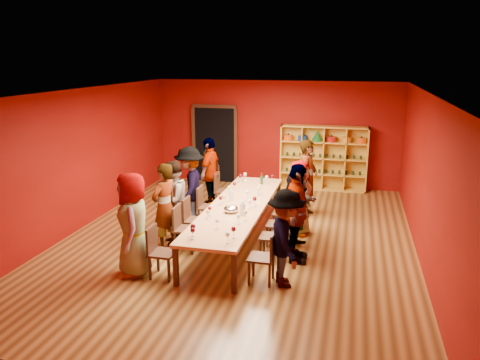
# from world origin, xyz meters

# --- Properties ---
(room_shell) EXTENTS (7.10, 9.10, 3.04)m
(room_shell) POSITION_xyz_m (0.00, 0.00, 1.50)
(room_shell) COLOR brown
(room_shell) RESTS_ON ground
(tasting_table) EXTENTS (1.10, 4.50, 0.75)m
(tasting_table) POSITION_xyz_m (0.00, 0.00, 0.70)
(tasting_table) COLOR tan
(tasting_table) RESTS_ON ground
(doorway) EXTENTS (1.40, 0.17, 2.30)m
(doorway) POSITION_xyz_m (-1.80, 4.43, 1.12)
(doorway) COLOR black
(doorway) RESTS_ON ground
(shelving_unit) EXTENTS (2.40, 0.40, 1.80)m
(shelving_unit) POSITION_xyz_m (1.40, 4.32, 0.98)
(shelving_unit) COLOR gold
(shelving_unit) RESTS_ON ground
(chair_person_left_0) EXTENTS (0.42, 0.42, 0.89)m
(chair_person_left_0) POSITION_xyz_m (-0.91, -1.89, 0.50)
(chair_person_left_0) COLOR black
(chair_person_left_0) RESTS_ON ground
(person_left_0) EXTENTS (0.79, 1.00, 1.80)m
(person_left_0) POSITION_xyz_m (-1.35, -1.89, 0.90)
(person_left_0) COLOR #47484C
(person_left_0) RESTS_ON ground
(chair_person_left_1) EXTENTS (0.42, 0.42, 0.89)m
(chair_person_left_1) POSITION_xyz_m (-0.91, -0.74, 0.50)
(chair_person_left_1) COLOR black
(chair_person_left_1) RESTS_ON ground
(person_left_1) EXTENTS (0.64, 0.74, 1.71)m
(person_left_1) POSITION_xyz_m (-1.26, -0.74, 0.86)
(person_left_1) COLOR #C0818D
(person_left_1) RESTS_ON ground
(chair_person_left_2) EXTENTS (0.42, 0.42, 0.89)m
(chair_person_left_2) POSITION_xyz_m (-0.91, -0.22, 0.50)
(chair_person_left_2) COLOR black
(chair_person_left_2) RESTS_ON ground
(person_left_2) EXTENTS (0.58, 0.87, 1.64)m
(person_left_2) POSITION_xyz_m (-1.30, -0.22, 0.82)
(person_left_2) COLOR pink
(person_left_2) RESTS_ON ground
(chair_person_left_3) EXTENTS (0.42, 0.42, 0.89)m
(chair_person_left_3) POSITION_xyz_m (-0.91, 0.65, 0.50)
(chair_person_left_3) COLOR black
(chair_person_left_3) RESTS_ON ground
(person_left_3) EXTENTS (0.68, 1.21, 1.77)m
(person_left_3) POSITION_xyz_m (-1.25, 0.65, 0.88)
(person_left_3) COLOR #D68F94
(person_left_3) RESTS_ON ground
(chair_person_left_4) EXTENTS (0.42, 0.42, 0.89)m
(chair_person_left_4) POSITION_xyz_m (-0.91, 1.97, 0.50)
(chair_person_left_4) COLOR black
(chair_person_left_4) RESTS_ON ground
(person_left_4) EXTENTS (0.56, 1.07, 1.75)m
(person_left_4) POSITION_xyz_m (-1.19, 1.97, 0.88)
(person_left_4) COLOR silver
(person_left_4) RESTS_ON ground
(chair_person_right_0) EXTENTS (0.42, 0.42, 0.89)m
(chair_person_right_0) POSITION_xyz_m (0.91, -1.68, 0.50)
(chair_person_right_0) COLOR black
(chair_person_right_0) RESTS_ON ground
(person_right_0) EXTENTS (0.77, 1.13, 1.62)m
(person_right_0) POSITION_xyz_m (1.22, -1.68, 0.81)
(person_right_0) COLOR white
(person_right_0) RESTS_ON ground
(chair_person_right_1) EXTENTS (0.42, 0.42, 0.89)m
(chair_person_right_1) POSITION_xyz_m (0.91, -0.73, 0.50)
(chair_person_right_1) COLOR black
(chair_person_right_1) RESTS_ON ground
(person_right_1) EXTENTS (0.52, 1.09, 1.84)m
(person_right_1) POSITION_xyz_m (1.27, -0.73, 0.92)
(person_right_1) COLOR #4D4D52
(person_right_1) RESTS_ON ground
(chair_person_right_2) EXTENTS (0.42, 0.42, 0.89)m
(chair_person_right_2) POSITION_xyz_m (0.91, -0.06, 0.50)
(chair_person_right_2) COLOR black
(chair_person_right_2) RESTS_ON ground
(person_right_2) EXTENTS (0.67, 1.47, 1.53)m
(person_right_2) POSITION_xyz_m (1.19, -0.06, 0.77)
(person_right_2) COLOR #151B3A
(person_right_2) RESTS_ON ground
(chair_person_right_3) EXTENTS (0.42, 0.42, 0.89)m
(chair_person_right_3) POSITION_xyz_m (0.91, 0.65, 0.50)
(chair_person_right_3) COLOR black
(chair_person_right_3) RESTS_ON ground
(person_right_3) EXTENTS (0.59, 0.86, 1.60)m
(person_right_3) POSITION_xyz_m (1.16, 0.65, 0.80)
(person_right_3) COLOR silver
(person_right_3) RESTS_ON ground
(chair_person_right_4) EXTENTS (0.42, 0.42, 0.89)m
(chair_person_right_4) POSITION_xyz_m (0.91, 1.94, 0.50)
(chair_person_right_4) COLOR black
(chair_person_right_4) RESTS_ON ground
(person_right_4) EXTENTS (0.57, 0.72, 1.80)m
(person_right_4) POSITION_xyz_m (1.21, 1.94, 0.90)
(person_right_4) COLOR #5473AD
(person_right_4) RESTS_ON ground
(wine_glass_0) EXTENTS (0.08, 0.08, 0.20)m
(wine_glass_0) POSITION_xyz_m (-0.29, 0.03, 0.90)
(wine_glass_0) COLOR silver
(wine_glass_0) RESTS_ON tasting_table
(wine_glass_1) EXTENTS (0.09, 0.09, 0.22)m
(wine_glass_1) POSITION_xyz_m (-0.36, 1.70, 0.91)
(wine_glass_1) COLOR silver
(wine_glass_1) RESTS_ON tasting_table
(wine_glass_2) EXTENTS (0.08, 0.08, 0.19)m
(wine_glass_2) POSITION_xyz_m (0.28, -1.04, 0.89)
(wine_glass_2) COLOR silver
(wine_glass_2) RESTS_ON tasting_table
(wine_glass_3) EXTENTS (0.08, 0.08, 0.19)m
(wine_glass_3) POSITION_xyz_m (0.27, 0.77, 0.89)
(wine_glass_3) COLOR silver
(wine_glass_3) RESTS_ON tasting_table
(wine_glass_4) EXTENTS (0.08, 0.08, 0.19)m
(wine_glass_4) POSITION_xyz_m (0.35, -0.83, 0.89)
(wine_glass_4) COLOR silver
(wine_glass_4) RESTS_ON tasting_table
(wine_glass_5) EXTENTS (0.08, 0.08, 0.19)m
(wine_glass_5) POSITION_xyz_m (0.28, -0.16, 0.89)
(wine_glass_5) COLOR silver
(wine_glass_5) RESTS_ON tasting_table
(wine_glass_6) EXTENTS (0.09, 0.09, 0.22)m
(wine_glass_6) POSITION_xyz_m (0.11, 0.39, 0.91)
(wine_glass_6) COLOR silver
(wine_glass_6) RESTS_ON tasting_table
(wine_glass_7) EXTENTS (0.08, 0.08, 0.21)m
(wine_glass_7) POSITION_xyz_m (0.35, 0.00, 0.90)
(wine_glass_7) COLOR silver
(wine_glass_7) RESTS_ON tasting_table
(wine_glass_8) EXTENTS (0.08, 0.08, 0.21)m
(wine_glass_8) POSITION_xyz_m (-0.29, 1.90, 0.90)
(wine_glass_8) COLOR silver
(wine_glass_8) RESTS_ON tasting_table
(wine_glass_9) EXTENTS (0.09, 0.09, 0.22)m
(wine_glass_9) POSITION_xyz_m (-0.31, -1.80, 0.91)
(wine_glass_9) COLOR silver
(wine_glass_9) RESTS_ON tasting_table
(wine_glass_10) EXTENTS (0.08, 0.08, 0.19)m
(wine_glass_10) POSITION_xyz_m (-0.04, -0.53, 0.89)
(wine_glass_10) COLOR silver
(wine_glass_10) RESTS_ON tasting_table
(wine_glass_11) EXTENTS (0.07, 0.07, 0.18)m
(wine_glass_11) POSITION_xyz_m (-0.02, -1.36, 0.88)
(wine_glass_11) COLOR silver
(wine_glass_11) RESTS_ON tasting_table
(wine_glass_12) EXTENTS (0.07, 0.07, 0.18)m
(wine_glass_12) POSITION_xyz_m (-0.34, -0.90, 0.88)
(wine_glass_12) COLOR silver
(wine_glass_12) RESTS_ON tasting_table
(wine_glass_13) EXTENTS (0.08, 0.08, 0.20)m
(wine_glass_13) POSITION_xyz_m (0.36, -1.71, 0.90)
(wine_glass_13) COLOR silver
(wine_glass_13) RESTS_ON tasting_table
(wine_glass_14) EXTENTS (0.08, 0.08, 0.20)m
(wine_glass_14) POSITION_xyz_m (0.26, 0.90, 0.90)
(wine_glass_14) COLOR silver
(wine_glass_14) RESTS_ON tasting_table
(wine_glass_15) EXTENTS (0.08, 0.08, 0.19)m
(wine_glass_15) POSITION_xyz_m (-0.14, 1.33, 0.89)
(wine_glass_15) COLOR silver
(wine_glass_15) RESTS_ON tasting_table
(wine_glass_16) EXTENTS (0.08, 0.08, 0.21)m
(wine_glass_16) POSITION_xyz_m (0.27, 1.74, 0.90)
(wine_glass_16) COLOR silver
(wine_glass_16) RESTS_ON tasting_table
(wine_glass_17) EXTENTS (0.08, 0.08, 0.20)m
(wine_glass_17) POSITION_xyz_m (-0.27, -1.92, 0.90)
(wine_glass_17) COLOR silver
(wine_glass_17) RESTS_ON tasting_table
(wine_glass_18) EXTENTS (0.07, 0.07, 0.18)m
(wine_glass_18) POSITION_xyz_m (-0.34, -0.06, 0.88)
(wine_glass_18) COLOR silver
(wine_glass_18) RESTS_ON tasting_table
(wine_glass_19) EXTENTS (0.07, 0.07, 0.19)m
(wine_glass_19) POSITION_xyz_m (0.37, 1.90, 0.88)
(wine_glass_19) COLOR silver
(wine_glass_19) RESTS_ON tasting_table
(wine_glass_20) EXTENTS (0.08, 0.08, 0.20)m
(wine_glass_20) POSITION_xyz_m (-0.33, 1.04, 0.89)
(wine_glass_20) COLOR silver
(wine_glass_20) RESTS_ON tasting_table
(wine_glass_21) EXTENTS (0.07, 0.07, 0.18)m
(wine_glass_21) POSITION_xyz_m (-0.36, -0.73, 0.88)
(wine_glass_21) COLOR silver
(wine_glass_21) RESTS_ON tasting_table
(wine_glass_22) EXTENTS (0.08, 0.08, 0.19)m
(wine_glass_22) POSITION_xyz_m (0.32, -1.95, 0.89)
(wine_glass_22) COLOR silver
(wine_glass_22) RESTS_ON tasting_table
(wine_glass_23) EXTENTS (0.07, 0.07, 0.18)m
(wine_glass_23) POSITION_xyz_m (-0.38, 0.72, 0.88)
(wine_glass_23) COLOR silver
(wine_glass_23) RESTS_ON tasting_table
(spittoon_bowl) EXTENTS (0.29, 0.29, 0.16)m
(spittoon_bowl) POSITION_xyz_m (-0.01, -0.46, 0.82)
(spittoon_bowl) COLOR #BBBDC2
(spittoon_bowl) RESTS_ON tasting_table
(carafe_a) EXTENTS (0.12, 0.12, 0.24)m
(carafe_a) POSITION_xyz_m (-0.20, 0.27, 0.86)
(carafe_a) COLOR silver
(carafe_a) RESTS_ON tasting_table
(carafe_b) EXTENTS (0.14, 0.14, 0.27)m
(carafe_b) POSITION_xyz_m (0.23, -0.55, 0.87)
(carafe_b) COLOR silver
(carafe_b) RESTS_ON tasting_table
(wine_bottle) EXTENTS (0.07, 0.07, 0.27)m
(wine_bottle) POSITION_xyz_m (0.16, 1.69, 0.85)
(wine_bottle) COLOR #153B1C
(wine_bottle) RESTS_ON tasting_table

